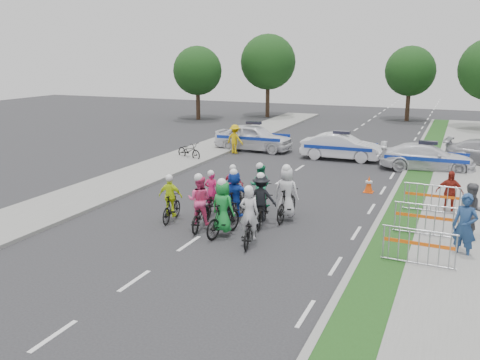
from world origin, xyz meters
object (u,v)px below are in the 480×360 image
at_px(police_car_1, 341,147).
at_px(rider_5, 235,199).
at_px(rider_8, 260,193).
at_px(parked_bike, 189,151).
at_px(rider_7, 287,199).
at_px(tree_4, 410,71).
at_px(rider_0, 250,225).
at_px(rider_3, 171,203).
at_px(tree_0, 198,71).
at_px(tree_3, 268,62).
at_px(barrier_0, 418,249).
at_px(cone_1, 432,166).
at_px(spectator_1, 472,213).
at_px(barrier_2, 431,200).
at_px(rider_4, 261,205).
at_px(barrier_1, 426,222).
at_px(spectator_0, 465,227).
at_px(cone_0, 369,184).
at_px(rider_6, 212,199).
at_px(marshal_hiviz, 235,139).
at_px(rider_1, 223,213).
at_px(police_car_2, 427,157).
at_px(rider_2, 200,208).
at_px(spectator_2, 449,193).
at_px(rider_9, 234,190).

bearing_deg(police_car_1, rider_5, 174.40).
xyz_separation_m(rider_8, parked_bike, (-7.07, 7.63, -0.21)).
bearing_deg(rider_5, rider_8, -105.72).
height_order(rider_7, tree_4, tree_4).
bearing_deg(rider_8, rider_0, 97.68).
height_order(rider_3, parked_bike, rider_3).
bearing_deg(tree_0, tree_3, 38.66).
bearing_deg(barrier_0, cone_1, 91.81).
bearing_deg(spectator_1, rider_3, 179.36).
distance_m(spectator_1, barrier_2, 2.91).
relative_size(rider_4, barrier_1, 0.96).
height_order(spectator_1, tree_4, tree_4).
bearing_deg(spectator_0, rider_0, -148.76).
bearing_deg(tree_3, cone_0, -60.95).
height_order(rider_6, marshal_hiviz, marshal_hiviz).
relative_size(rider_1, barrier_0, 0.96).
xyz_separation_m(cone_0, tree_0, (-18.07, 19.53, 3.85)).
distance_m(police_car_2, tree_3, 23.84).
relative_size(rider_0, cone_1, 2.77).
bearing_deg(tree_4, rider_1, -94.05).
height_order(rider_2, spectator_0, spectator_0).
relative_size(rider_1, rider_6, 1.13).
relative_size(rider_3, spectator_0, 0.88).
relative_size(rider_5, tree_0, 0.30).
bearing_deg(barrier_2, rider_4, -146.14).
height_order(rider_0, tree_4, tree_4).
bearing_deg(marshal_hiviz, spectator_1, 154.26).
height_order(spectator_1, parked_bike, spectator_1).
xyz_separation_m(barrier_2, tree_3, (-15.70, 25.88, 4.33)).
bearing_deg(marshal_hiviz, cone_0, 160.54).
bearing_deg(spectator_2, tree_0, 132.95).
height_order(marshal_hiviz, tree_4, tree_4).
bearing_deg(spectator_0, spectator_2, 116.71).
relative_size(rider_8, cone_1, 2.69).
xyz_separation_m(police_car_1, police_car_2, (4.57, -1.07, -0.05)).
height_order(rider_3, barrier_0, rider_3).
xyz_separation_m(rider_6, tree_0, (-13.33, 24.92, 3.63)).
relative_size(spectator_2, marshal_hiviz, 0.97).
xyz_separation_m(rider_2, barrier_0, (7.03, -0.72, -0.15)).
height_order(cone_1, tree_4, tree_4).
bearing_deg(rider_5, rider_3, 25.79).
bearing_deg(spectator_1, barrier_2, 106.03).
distance_m(rider_3, rider_9, 2.82).
distance_m(spectator_2, barrier_0, 5.68).
bearing_deg(cone_0, rider_4, -114.21).
bearing_deg(marshal_hiviz, rider_6, 124.29).
distance_m(rider_1, rider_2, 1.06).
bearing_deg(rider_4, barrier_1, 176.82).
bearing_deg(barrier_1, tree_0, 130.02).
xyz_separation_m(police_car_1, marshal_hiviz, (-6.10, -0.58, 0.13)).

